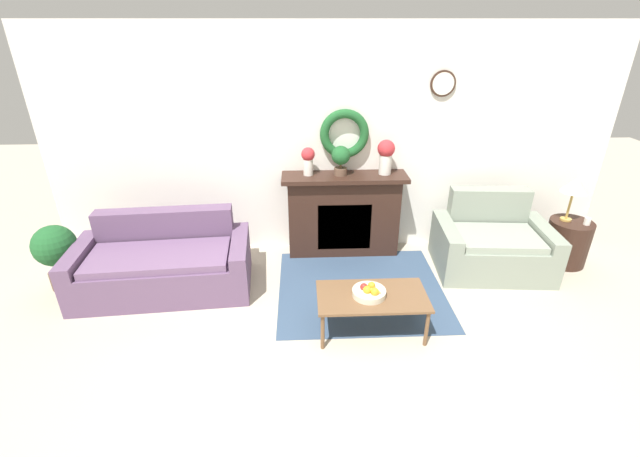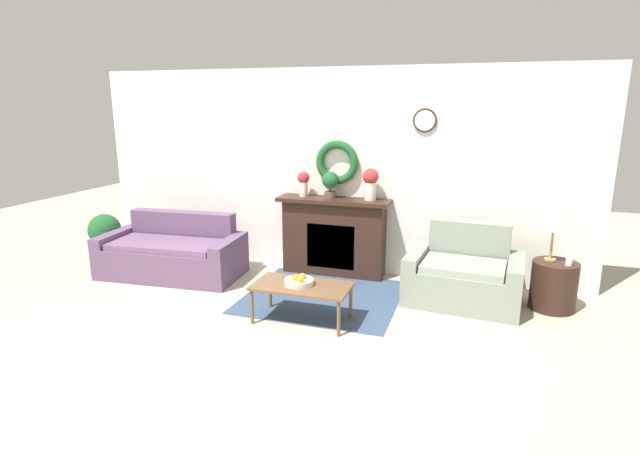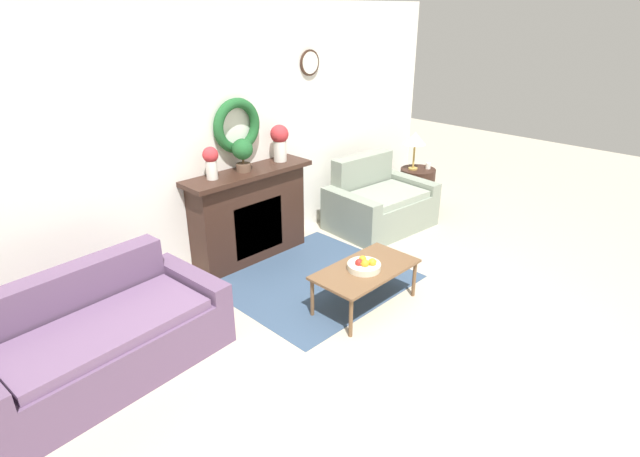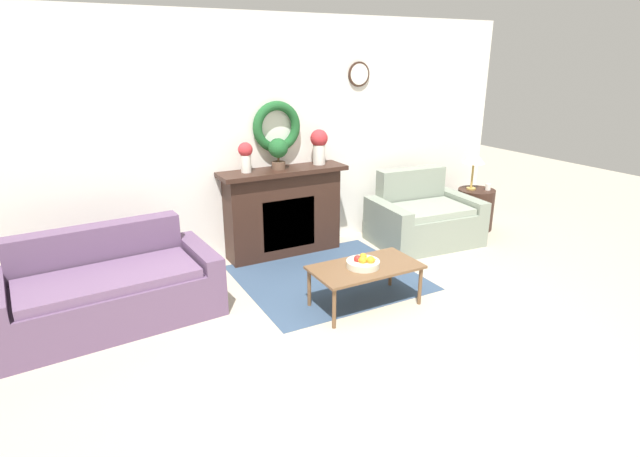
% 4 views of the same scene
% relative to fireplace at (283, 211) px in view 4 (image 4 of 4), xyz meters
% --- Properties ---
extents(ground_plane, '(16.00, 16.00, 0.00)m').
position_rel_fireplace_xyz_m(ground_plane, '(-0.14, -2.41, -0.52)').
color(ground_plane, '#ADA38E').
extents(floor_rug, '(1.80, 1.65, 0.01)m').
position_rel_fireplace_xyz_m(floor_rug, '(0.12, -0.87, -0.52)').
color(floor_rug, '#334760').
rests_on(floor_rug, ground_plane).
extents(wall_back, '(6.80, 0.17, 2.70)m').
position_rel_fireplace_xyz_m(wall_back, '(-0.13, 0.20, 0.83)').
color(wall_back, white).
rests_on(wall_back, ground_plane).
extents(fireplace, '(1.49, 0.41, 1.04)m').
position_rel_fireplace_xyz_m(fireplace, '(0.00, 0.00, 0.00)').
color(fireplace, '#331E16').
rests_on(fireplace, ground_plane).
extents(couch_left, '(1.90, 1.03, 0.80)m').
position_rel_fireplace_xyz_m(couch_left, '(-2.03, -0.72, -0.23)').
color(couch_left, '#604766').
rests_on(couch_left, ground_plane).
extents(loveseat_right, '(1.34, 1.00, 0.88)m').
position_rel_fireplace_xyz_m(loveseat_right, '(1.72, -0.47, -0.22)').
color(loveseat_right, gray).
rests_on(loveseat_right, ground_plane).
extents(coffee_table, '(1.02, 0.55, 0.40)m').
position_rel_fireplace_xyz_m(coffee_table, '(0.12, -1.57, -0.16)').
color(coffee_table, brown).
rests_on(coffee_table, ground_plane).
extents(fruit_bowl, '(0.31, 0.31, 0.12)m').
position_rel_fireplace_xyz_m(fruit_bowl, '(0.09, -1.58, -0.08)').
color(fruit_bowl, beige).
rests_on(fruit_bowl, coffee_table).
extents(side_table_by_loveseat, '(0.49, 0.49, 0.55)m').
position_rel_fireplace_xyz_m(side_table_by_loveseat, '(2.68, -0.40, -0.25)').
color(side_table_by_loveseat, '#331E16').
rests_on(side_table_by_loveseat, ground_plane).
extents(table_lamp, '(0.30, 0.30, 0.52)m').
position_rel_fireplace_xyz_m(table_lamp, '(2.62, -0.35, 0.45)').
color(table_lamp, '#B28E42').
rests_on(table_lamp, side_table_by_loveseat).
extents(mug, '(0.07, 0.07, 0.09)m').
position_rel_fireplace_xyz_m(mug, '(2.79, -0.49, 0.07)').
color(mug, silver).
rests_on(mug, side_table_by_loveseat).
extents(vase_on_mantel_left, '(0.16, 0.16, 0.33)m').
position_rel_fireplace_xyz_m(vase_on_mantel_left, '(-0.43, 0.01, 0.70)').
color(vase_on_mantel_left, silver).
rests_on(vase_on_mantel_left, fireplace).
extents(vase_on_mantel_right, '(0.20, 0.20, 0.41)m').
position_rel_fireplace_xyz_m(vase_on_mantel_right, '(0.48, 0.01, 0.75)').
color(vase_on_mantel_right, silver).
rests_on(vase_on_mantel_right, fireplace).
extents(potted_plant_on_mantel, '(0.22, 0.22, 0.35)m').
position_rel_fireplace_xyz_m(potted_plant_on_mantel, '(-0.05, -0.01, 0.72)').
color(potted_plant_on_mantel, brown).
rests_on(potted_plant_on_mantel, fireplace).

